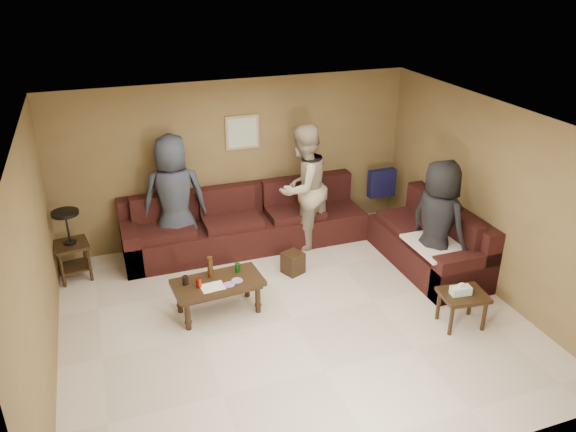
{
  "coord_description": "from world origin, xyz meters",
  "views": [
    {
      "loc": [
        -2.0,
        -5.46,
        4.11
      ],
      "look_at": [
        0.25,
        0.85,
        1.0
      ],
      "focal_mm": 35.0,
      "sensor_mm": 36.0,
      "label": 1
    }
  ],
  "objects_px": {
    "side_table_right": "(462,298)",
    "person_left": "(174,198)",
    "person_middle": "(303,187)",
    "person_right": "(438,224)",
    "sectional_sofa": "(308,234)",
    "waste_bin": "(293,263)",
    "coffee_table": "(217,285)",
    "end_table_left": "(70,244)"
  },
  "relations": [
    {
      "from": "end_table_left",
      "to": "person_left",
      "type": "xyz_separation_m",
      "value": [
        1.47,
        0.14,
        0.41
      ]
    },
    {
      "from": "person_middle",
      "to": "side_table_right",
      "type": "bearing_deg",
      "value": 82.63
    },
    {
      "from": "end_table_left",
      "to": "person_middle",
      "type": "xyz_separation_m",
      "value": [
        3.35,
        -0.13,
        0.43
      ]
    },
    {
      "from": "end_table_left",
      "to": "side_table_right",
      "type": "relative_size",
      "value": 1.73
    },
    {
      "from": "coffee_table",
      "to": "person_middle",
      "type": "relative_size",
      "value": 0.59
    },
    {
      "from": "sectional_sofa",
      "to": "end_table_left",
      "type": "xyz_separation_m",
      "value": [
        -3.34,
        0.42,
        0.21
      ]
    },
    {
      "from": "coffee_table",
      "to": "person_left",
      "type": "height_order",
      "value": "person_left"
    },
    {
      "from": "person_right",
      "to": "waste_bin",
      "type": "bearing_deg",
      "value": 45.35
    },
    {
      "from": "waste_bin",
      "to": "person_middle",
      "type": "bearing_deg",
      "value": 60.32
    },
    {
      "from": "coffee_table",
      "to": "person_middle",
      "type": "height_order",
      "value": "person_middle"
    },
    {
      "from": "side_table_right",
      "to": "person_left",
      "type": "bearing_deg",
      "value": 135.6
    },
    {
      "from": "coffee_table",
      "to": "person_middle",
      "type": "bearing_deg",
      "value": 39.45
    },
    {
      "from": "person_left",
      "to": "person_right",
      "type": "height_order",
      "value": "person_left"
    },
    {
      "from": "sectional_sofa",
      "to": "waste_bin",
      "type": "height_order",
      "value": "sectional_sofa"
    },
    {
      "from": "waste_bin",
      "to": "person_left",
      "type": "height_order",
      "value": "person_left"
    },
    {
      "from": "side_table_right",
      "to": "person_right",
      "type": "xyz_separation_m",
      "value": [
        0.24,
        0.99,
        0.5
      ]
    },
    {
      "from": "person_middle",
      "to": "person_right",
      "type": "relative_size",
      "value": 1.09
    },
    {
      "from": "person_middle",
      "to": "person_right",
      "type": "xyz_separation_m",
      "value": [
        1.3,
        -1.62,
        -0.08
      ]
    },
    {
      "from": "sectional_sofa",
      "to": "person_middle",
      "type": "xyz_separation_m",
      "value": [
        0.01,
        0.29,
        0.64
      ]
    },
    {
      "from": "person_left",
      "to": "person_middle",
      "type": "bearing_deg",
      "value": 175.94
    },
    {
      "from": "person_middle",
      "to": "waste_bin",
      "type": "bearing_deg",
      "value": 30.8
    },
    {
      "from": "waste_bin",
      "to": "person_middle",
      "type": "relative_size",
      "value": 0.16
    },
    {
      "from": "end_table_left",
      "to": "coffee_table",
      "type": "bearing_deg",
      "value": -41.24
    },
    {
      "from": "end_table_left",
      "to": "person_middle",
      "type": "bearing_deg",
      "value": -2.23
    },
    {
      "from": "coffee_table",
      "to": "end_table_left",
      "type": "xyz_separation_m",
      "value": [
        -1.7,
        1.49,
        0.14
      ]
    },
    {
      "from": "person_middle",
      "to": "person_right",
      "type": "bearing_deg",
      "value": 99.15
    },
    {
      "from": "waste_bin",
      "to": "person_right",
      "type": "height_order",
      "value": "person_right"
    },
    {
      "from": "coffee_table",
      "to": "side_table_right",
      "type": "relative_size",
      "value": 1.94
    },
    {
      "from": "person_left",
      "to": "person_middle",
      "type": "relative_size",
      "value": 0.98
    },
    {
      "from": "side_table_right",
      "to": "person_left",
      "type": "height_order",
      "value": "person_left"
    },
    {
      "from": "end_table_left",
      "to": "waste_bin",
      "type": "distance_m",
      "value": 3.07
    },
    {
      "from": "side_table_right",
      "to": "person_middle",
      "type": "bearing_deg",
      "value": 112.14
    },
    {
      "from": "coffee_table",
      "to": "person_right",
      "type": "distance_m",
      "value": 3.0
    },
    {
      "from": "end_table_left",
      "to": "person_left",
      "type": "distance_m",
      "value": 1.54
    },
    {
      "from": "sectional_sofa",
      "to": "person_middle",
      "type": "relative_size",
      "value": 2.41
    },
    {
      "from": "end_table_left",
      "to": "person_left",
      "type": "relative_size",
      "value": 0.54
    },
    {
      "from": "side_table_right",
      "to": "person_middle",
      "type": "relative_size",
      "value": 0.31
    },
    {
      "from": "sectional_sofa",
      "to": "person_left",
      "type": "bearing_deg",
      "value": 163.36
    },
    {
      "from": "sectional_sofa",
      "to": "coffee_table",
      "type": "xyz_separation_m",
      "value": [
        -1.64,
        -1.07,
        0.07
      ]
    },
    {
      "from": "coffee_table",
      "to": "waste_bin",
      "type": "xyz_separation_m",
      "value": [
        1.22,
        0.6,
        -0.24
      ]
    },
    {
      "from": "person_right",
      "to": "coffee_table",
      "type": "bearing_deg",
      "value": 66.89
    },
    {
      "from": "sectional_sofa",
      "to": "coffee_table",
      "type": "bearing_deg",
      "value": -146.88
    }
  ]
}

